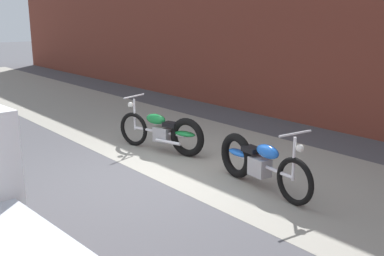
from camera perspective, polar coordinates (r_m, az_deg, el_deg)
The scene contains 4 objects.
ground_plane at distance 7.43m, azimuth -5.45°, elevation -6.15°, with size 80.00×80.00×0.00m, color #47474C.
sidewalk_slab at distance 8.48m, azimuth 4.37°, elevation -3.53°, with size 36.00×3.50×0.01m, color gray.
motorcycle_green at distance 8.61m, azimuth -3.33°, elevation -0.50°, with size 1.95×0.81×1.03m.
motorcycle_blue at distance 6.94m, azimuth 8.14°, elevation -4.23°, with size 2.00×0.62×1.03m.
Camera 1 is at (5.79, -3.89, 2.56)m, focal length 42.31 mm.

